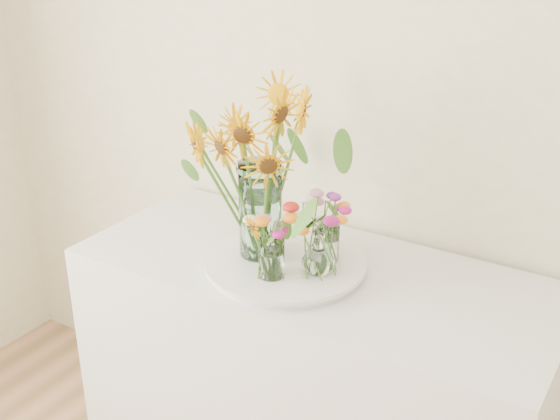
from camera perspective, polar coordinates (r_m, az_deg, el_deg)
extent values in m
cube|color=white|center=(2.28, 2.56, -14.72)|extent=(1.40, 0.60, 0.90)
cylinder|color=white|center=(2.01, 0.46, -4.55)|extent=(0.44, 0.44, 0.02)
cylinder|color=#BCF3E5|center=(1.98, -1.61, -0.01)|extent=(0.13, 0.13, 0.28)
cylinder|color=white|center=(1.90, -0.71, -3.90)|extent=(0.07, 0.07, 0.12)
cylinder|color=white|center=(1.99, 3.94, -2.72)|extent=(0.07, 0.07, 0.11)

